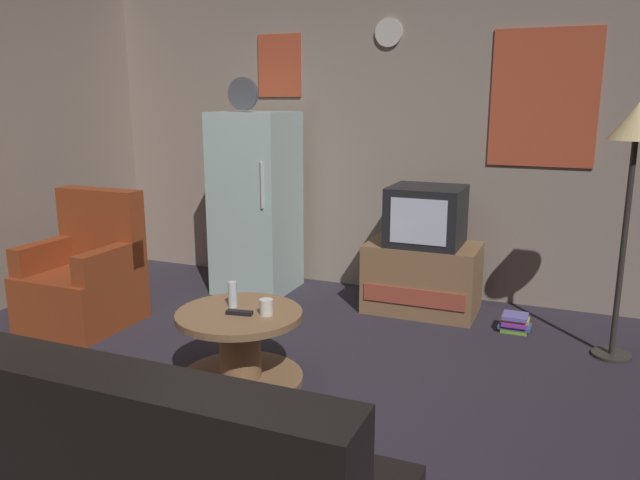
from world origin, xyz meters
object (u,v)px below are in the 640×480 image
(remote_control, at_px, (239,313))
(coffee_table, at_px, (240,347))
(armchair, at_px, (85,278))
(standing_lamp, at_px, (635,142))
(wine_glass, at_px, (233,294))
(book_stack, at_px, (515,323))
(fridge, at_px, (256,202))
(tv_stand, at_px, (422,277))
(crt_tv, at_px, (426,216))
(mug_ceramic_white, at_px, (266,307))

(remote_control, bearing_deg, coffee_table, 113.43)
(armchair, bearing_deg, standing_lamp, 12.66)
(wine_glass, bearing_deg, book_stack, 43.48)
(fridge, xyz_separation_m, standing_lamp, (2.77, -0.40, 0.60))
(tv_stand, distance_m, remote_control, 1.80)
(crt_tv, relative_size, standing_lamp, 0.34)
(standing_lamp, distance_m, book_stack, 1.45)
(tv_stand, bearing_deg, mug_ceramic_white, -107.25)
(wine_glass, xyz_separation_m, book_stack, (1.46, 1.39, -0.44))
(fridge, distance_m, tv_stand, 1.51)
(crt_tv, xyz_separation_m, book_stack, (0.70, -0.18, -0.69))
(crt_tv, distance_m, mug_ceramic_white, 1.72)
(mug_ceramic_white, height_order, book_stack, mug_ceramic_white)
(wine_glass, height_order, mug_ceramic_white, wine_glass)
(fridge, distance_m, armchair, 1.48)
(standing_lamp, distance_m, coffee_table, 2.61)
(crt_tv, height_order, remote_control, crt_tv)
(mug_ceramic_white, bearing_deg, fridge, 119.89)
(standing_lamp, xyz_separation_m, coffee_table, (-2.00, -1.23, -1.14))
(fridge, relative_size, standing_lamp, 1.11)
(standing_lamp, xyz_separation_m, book_stack, (-0.62, 0.22, -1.30))
(crt_tv, xyz_separation_m, armchair, (-2.21, -1.19, -0.41))
(fridge, distance_m, book_stack, 2.27)
(armchair, bearing_deg, book_stack, 19.12)
(book_stack, bearing_deg, standing_lamp, -19.36)
(mug_ceramic_white, distance_m, armchair, 1.75)
(remote_control, bearing_deg, crt_tv, 59.62)
(crt_tv, relative_size, coffee_table, 0.75)
(coffee_table, relative_size, mug_ceramic_white, 8.00)
(fridge, xyz_separation_m, wine_glass, (0.69, -1.57, -0.25))
(standing_lamp, relative_size, coffee_table, 2.21)
(tv_stand, xyz_separation_m, book_stack, (0.72, -0.19, -0.20))
(fridge, height_order, mug_ceramic_white, fridge)
(fridge, relative_size, armchair, 1.84)
(wine_glass, distance_m, book_stack, 2.06)
(tv_stand, distance_m, wine_glass, 1.75)
(fridge, bearing_deg, standing_lamp, -8.30)
(armchair, bearing_deg, tv_stand, 28.56)
(armchair, bearing_deg, wine_glass, -14.48)
(wine_glass, bearing_deg, fridge, 113.66)
(fridge, height_order, wine_glass, fridge)
(book_stack, bearing_deg, coffee_table, -133.78)
(mug_ceramic_white, bearing_deg, remote_control, -158.35)
(tv_stand, bearing_deg, remote_control, -111.02)
(book_stack, bearing_deg, crt_tv, 165.28)
(coffee_table, bearing_deg, standing_lamp, 31.54)
(book_stack, bearing_deg, fridge, 175.04)
(standing_lamp, height_order, mug_ceramic_white, standing_lamp)
(coffee_table, bearing_deg, armchair, 164.06)
(standing_lamp, bearing_deg, mug_ceramic_white, -146.52)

